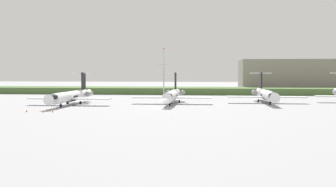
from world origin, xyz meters
TOP-DOWN VIEW (x-y plane):
  - ground_plane at (0.00, 30.00)m, footprint 500.00×500.00m
  - grass_berm at (0.00, 67.79)m, footprint 320.00×20.00m
  - regional_jet_second at (-26.39, 8.10)m, footprint 22.81×31.00m
  - regional_jet_third at (1.10, 15.50)m, footprint 22.81×31.00m
  - regional_jet_fourth at (28.38, 20.92)m, footprint 22.81×31.00m
  - antenna_mast at (-5.88, 54.38)m, footprint 4.40×0.50m
  - distant_hangar at (54.70, 95.42)m, footprint 55.22×27.87m
  - safety_cone_front_marker at (-29.53, -12.27)m, footprint 0.44×0.44m
  - safety_cone_mid_marker at (-25.55, -12.36)m, footprint 0.44×0.44m
  - safety_cone_rear_marker at (-23.50, -12.05)m, footprint 0.44×0.44m

SIDE VIEW (x-z plane):
  - ground_plane at x=0.00m, z-range 0.00..0.00m
  - safety_cone_front_marker at x=-29.53m, z-range 0.00..0.55m
  - safety_cone_mid_marker at x=-25.55m, z-range 0.00..0.55m
  - safety_cone_rear_marker at x=-23.50m, z-range 0.00..0.55m
  - grass_berm at x=0.00m, z-range 0.00..2.67m
  - regional_jet_second at x=-26.39m, z-range -1.96..7.04m
  - regional_jet_third at x=1.10m, z-range -1.96..7.04m
  - regional_jet_fourth at x=28.38m, z-range -1.96..7.04m
  - distant_hangar at x=54.70m, z-range 0.00..15.10m
  - antenna_mast at x=-5.88m, z-range -1.50..17.06m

